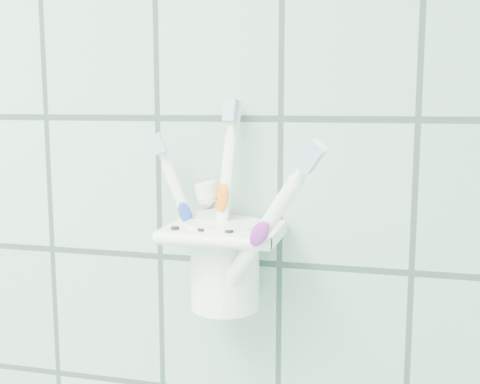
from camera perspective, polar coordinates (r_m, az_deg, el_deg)
The scene contains 6 objects.
holder_bracket at distance 0.63m, azimuth -1.49°, elevation -3.90°, with size 0.12×0.10×0.04m.
cup at distance 0.64m, azimuth -1.44°, elevation -6.57°, with size 0.08×0.08×0.09m.
toothbrush_pink at distance 0.64m, azimuth -2.21°, elevation -1.73°, with size 0.07×0.02×0.18m.
toothbrush_blue at distance 0.62m, azimuth -2.59°, elevation -0.81°, with size 0.03×0.05×0.21m.
toothbrush_orange at distance 0.61m, azimuth -2.47°, elevation -0.47°, with size 0.11×0.08×0.21m.
toothpaste_tube at distance 0.65m, azimuth -0.97°, elevation -3.53°, with size 0.05×0.03×0.13m.
Camera 1 is at (0.82, 0.56, 1.43)m, focal length 45.00 mm.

